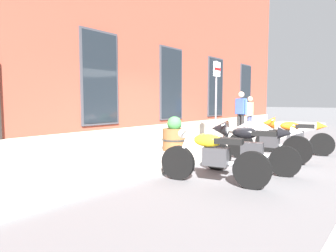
% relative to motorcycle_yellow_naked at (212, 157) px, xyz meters
% --- Properties ---
extents(ground_plane, '(140.00, 140.00, 0.00)m').
position_rel_motorcycle_yellow_naked_xyz_m(ground_plane, '(1.98, 1.10, -0.48)').
color(ground_plane, '#4C4C4F').
extents(sidewalk, '(27.42, 2.68, 0.13)m').
position_rel_motorcycle_yellow_naked_xyz_m(sidewalk, '(1.98, 2.44, -0.42)').
color(sidewalk, gray).
rests_on(sidewalk, ground_plane).
extents(brick_pub_facade, '(21.42, 7.37, 10.17)m').
position_rel_motorcycle_yellow_naked_xyz_m(brick_pub_facade, '(1.98, 7.41, 4.60)').
color(brick_pub_facade, brown).
rests_on(brick_pub_facade, ground_plane).
extents(motorcycle_yellow_naked, '(0.72, 1.98, 0.97)m').
position_rel_motorcycle_yellow_naked_xyz_m(motorcycle_yellow_naked, '(0.00, 0.00, 0.00)').
color(motorcycle_yellow_naked, black).
rests_on(motorcycle_yellow_naked, ground_plane).
extents(motorcycle_black_sport, '(0.76, 1.93, 1.08)m').
position_rel_motorcycle_yellow_naked_xyz_m(motorcycle_black_sport, '(1.15, -0.12, 0.10)').
color(motorcycle_black_sport, black).
rests_on(motorcycle_black_sport, ground_plane).
extents(motorcycle_white_sport, '(0.62, 2.04, 0.98)m').
position_rel_motorcycle_yellow_naked_xyz_m(motorcycle_white_sport, '(2.57, 0.02, 0.06)').
color(motorcycle_white_sport, black).
rests_on(motorcycle_white_sport, ground_plane).
extents(motorcycle_orange_sport, '(0.74, 2.04, 1.03)m').
position_rel_motorcycle_yellow_naked_xyz_m(motorcycle_orange_sport, '(4.02, -0.16, 0.08)').
color(motorcycle_orange_sport, black).
rests_on(motorcycle_orange_sport, ground_plane).
extents(pedestrian_blue_top, '(0.31, 0.57, 1.72)m').
position_rel_motorcycle_yellow_naked_xyz_m(pedestrian_blue_top, '(6.01, 2.28, 0.62)').
color(pedestrian_blue_top, black).
rests_on(pedestrian_blue_top, sidewalk).
extents(pedestrian_tan_coat, '(0.58, 0.26, 1.55)m').
position_rel_motorcycle_yellow_naked_xyz_m(pedestrian_tan_coat, '(6.88, 2.30, 0.51)').
color(pedestrian_tan_coat, '#2D3351').
rests_on(pedestrian_tan_coat, sidewalk).
extents(parking_sign, '(0.36, 0.07, 2.58)m').
position_rel_motorcycle_yellow_naked_xyz_m(parking_sign, '(3.40, 1.89, 1.31)').
color(parking_sign, '#4C4C51').
rests_on(parking_sign, sidewalk).
extents(barrel_planter, '(0.68, 0.68, 0.94)m').
position_rel_motorcycle_yellow_naked_xyz_m(barrel_planter, '(1.76, 2.24, 0.03)').
color(barrel_planter, brown).
rests_on(barrel_planter, sidewalk).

